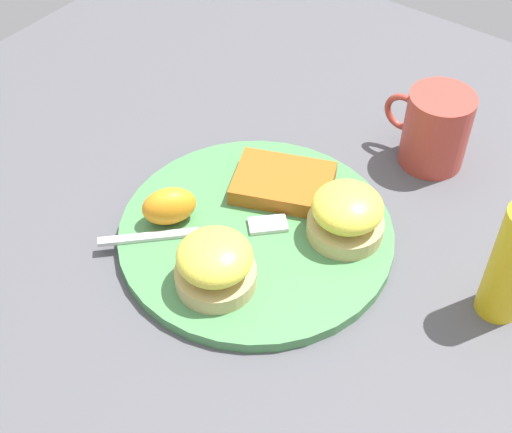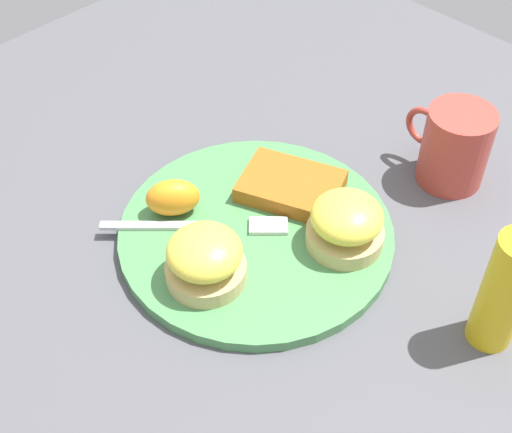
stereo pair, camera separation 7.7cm
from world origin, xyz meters
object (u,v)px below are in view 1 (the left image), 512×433
sandwich_benedict_right (347,214)px  hashbrown_patty (283,183)px  fork (207,231)px  orange_wedge (169,206)px  sandwich_benedict_left (215,264)px  cup (435,129)px

sandwich_benedict_right → hashbrown_patty: sandwich_benedict_right is taller
sandwich_benedict_right → fork: bearing=36.4°
orange_wedge → fork: size_ratio=0.38×
sandwich_benedict_left → sandwich_benedict_right: 0.15m
orange_wedge → cup: 0.33m
orange_wedge → fork: orange_wedge is taller
sandwich_benedict_left → cup: (-0.08, -0.32, 0.01)m
orange_wedge → sandwich_benedict_left: bearing=157.9°
sandwich_benedict_left → hashbrown_patty: bearing=-80.9°
fork → sandwich_benedict_right: bearing=-143.6°
sandwich_benedict_right → cup: cup is taller
sandwich_benedict_left → orange_wedge: bearing=-22.1°
cup → sandwich_benedict_left: bearing=75.7°
sandwich_benedict_right → hashbrown_patty: size_ratio=0.75×
fork → cup: (-0.13, -0.27, 0.03)m
fork → hashbrown_patty: bearing=-104.5°
hashbrown_patty → orange_wedge: size_ratio=1.87×
sandwich_benedict_left → cup: cup is taller
hashbrown_patty → fork: 0.11m
orange_wedge → fork: 0.05m
sandwich_benedict_left → hashbrown_patty: (0.02, -0.15, -0.02)m
hashbrown_patty → cup: (-0.11, -0.16, 0.02)m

